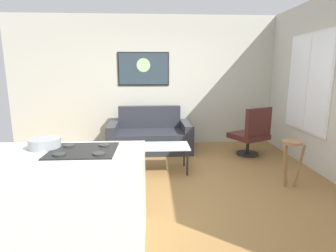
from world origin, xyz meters
name	(u,v)px	position (x,y,z in m)	size (l,w,h in m)	color
ground	(159,187)	(0.00, 0.00, -0.02)	(6.40, 6.40, 0.04)	olive
back_wall	(156,81)	(0.00, 2.42, 1.40)	(6.40, 0.05, 2.80)	beige
right_wall	(333,87)	(2.62, 0.30, 1.40)	(0.05, 6.40, 2.80)	beige
couch	(150,137)	(-0.14, 1.81, 0.29)	(1.70, 0.93, 0.89)	#292B33
coffee_table	(158,148)	(0.01, 0.61, 0.40)	(1.01, 0.53, 0.43)	silver
armchair	(252,133)	(1.82, 1.32, 0.46)	(0.80, 0.79, 0.96)	black
bar_stool	(291,153)	(1.88, -0.07, 0.49)	(0.33, 0.32, 0.67)	olive
kitchen_counter	(53,197)	(-1.03, -1.23, 0.46)	(1.74, 0.70, 0.94)	white
mixing_bowl	(45,144)	(-1.10, -1.12, 0.96)	(0.29, 0.29, 0.10)	#909599
wall_painting	(144,69)	(-0.27, 2.38, 1.67)	(1.11, 0.03, 0.72)	black
window	(308,83)	(2.59, 0.90, 1.42)	(0.03, 1.30, 1.68)	silver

